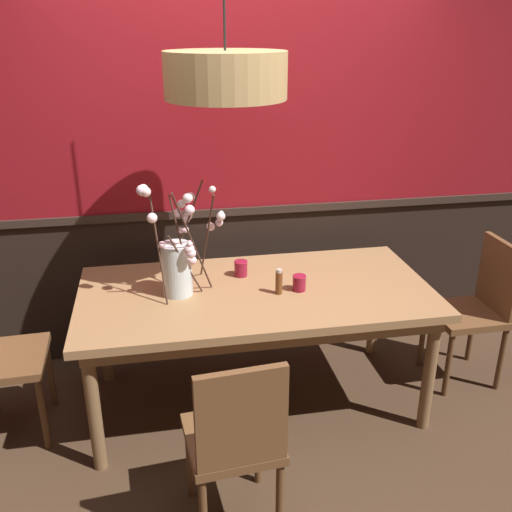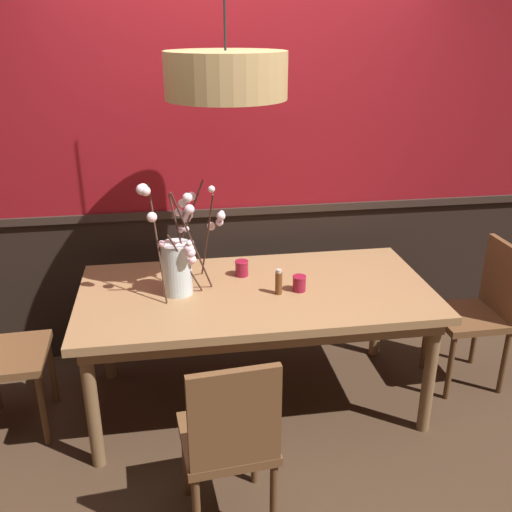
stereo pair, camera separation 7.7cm
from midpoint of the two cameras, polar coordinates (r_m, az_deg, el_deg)
name	(u,v)px [view 2 (the right image)]	position (r m, az deg, el deg)	size (l,w,h in m)	color
ground_plane	(256,400)	(3.65, 0.62, -14.20)	(24.00, 24.00, 0.00)	#422D1E
back_wall	(237,142)	(3.76, -1.27, 11.34)	(4.82, 0.14, 2.93)	black
dining_table	(256,302)	(3.29, 0.67, -4.61)	(1.99, 1.00, 0.76)	#997047
chair_far_side_right	(273,260)	(4.23, 2.24, -0.40)	(0.44, 0.43, 0.96)	brown
chair_near_side_left	(230,437)	(2.58, -1.72, -17.62)	(0.44, 0.45, 0.93)	brown
chair_head_east_end	(481,307)	(3.85, 22.06, -4.75)	(0.42, 0.41, 0.94)	brown
chair_far_side_left	(189,265)	(4.16, -6.15, -0.88)	(0.43, 0.43, 0.98)	brown
vase_with_blossoms	(178,260)	(3.15, -7.06, -0.37)	(0.46, 0.44, 0.66)	silver
candle_holder_nearer_center	(299,283)	(3.23, 5.02, -2.73)	(0.08, 0.08, 0.09)	maroon
candle_holder_nearer_edge	(242,268)	(3.40, -0.79, -1.22)	(0.08, 0.08, 0.09)	maroon
condiment_bottle	(279,282)	(3.17, 2.97, -2.64)	(0.04, 0.04, 0.15)	brown
pendant_lamp	(226,75)	(3.00, -2.26, 17.56)	(0.62, 0.62, 1.12)	tan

